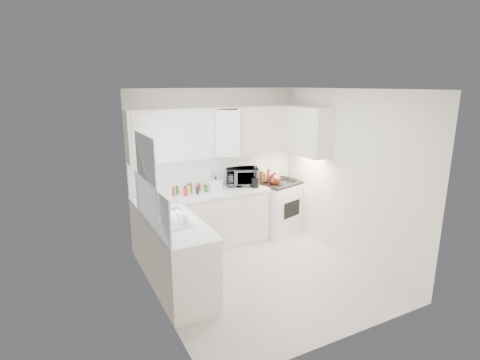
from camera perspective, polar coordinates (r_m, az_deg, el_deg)
floor at (r=5.58m, az=3.41°, el=-14.15°), size 3.20×3.20×0.00m
ceiling at (r=4.91m, az=3.87°, el=13.59°), size 3.20×3.20×0.00m
wall_back at (r=6.48m, az=-3.67°, el=2.19°), size 3.00×0.00×3.00m
wall_front at (r=3.88m, az=15.93°, el=-6.79°), size 3.00×0.00×3.00m
wall_left at (r=4.54m, az=-12.89°, el=-3.50°), size 0.00×3.20×3.20m
wall_right at (r=5.98m, az=16.05°, el=0.63°), size 0.00×3.20×3.20m
window_blinds at (r=4.80m, az=-13.89°, el=0.53°), size 0.06×0.96×1.06m
lower_cabinets_back at (r=6.31m, az=-5.70°, el=-6.26°), size 2.22×0.60×0.90m
lower_cabinets_left at (r=5.10m, az=-9.62°, el=-11.55°), size 0.60×1.60×0.90m
countertop_back at (r=6.15m, az=-5.77°, el=-2.14°), size 2.24×0.64×0.05m
countertop_left at (r=4.92m, az=-9.74°, el=-6.55°), size 0.64×1.62×0.05m
backsplash_back at (r=6.48m, az=-3.62°, el=1.52°), size 2.98×0.02×0.55m
backsplash_left at (r=4.75m, az=-13.34°, el=-3.68°), size 0.02×1.60×0.55m
upper_cabinets_back at (r=6.29m, az=-3.09°, el=3.69°), size 3.00×0.33×0.80m
upper_cabinets_right at (r=6.45m, az=10.12°, el=3.75°), size 0.33×0.90×0.80m
sink at (r=5.19m, az=-11.00°, el=-3.79°), size 0.42×0.38×0.30m
stove at (r=6.91m, az=5.74°, el=-2.99°), size 0.95×0.85×1.22m
tea_kettle at (r=6.56m, az=5.28°, el=0.21°), size 0.29×0.25×0.25m
frying_pan at (r=7.04m, az=6.33°, el=0.33°), size 0.38×0.52×0.04m
microwave at (r=6.52m, az=0.29°, el=0.82°), size 0.61×0.46×0.37m
rice_cooker at (r=6.21m, az=-3.71°, el=-0.56°), size 0.29×0.29×0.23m
paper_towel at (r=6.38m, az=-4.75°, el=-0.00°), size 0.12×0.12×0.27m
utensil_crock at (r=6.35m, az=2.31°, el=0.56°), size 0.15×0.15×0.40m
dish_rack at (r=4.71m, az=-9.99°, el=-5.87°), size 0.43×0.37×0.20m
spice_left_0 at (r=6.10m, az=-10.27°, el=-1.56°), size 0.06×0.06×0.13m
spice_left_1 at (r=6.03m, az=-9.33°, el=-1.68°), size 0.06×0.06×0.13m
spice_left_2 at (r=6.14m, az=-8.93°, el=-1.39°), size 0.06×0.06×0.13m
spice_left_3 at (r=6.08m, az=-7.99°, el=-1.51°), size 0.06×0.06×0.13m
spice_left_4 at (r=6.19m, az=-7.62°, el=-1.22°), size 0.06×0.06×0.13m
spice_left_5 at (r=6.13m, az=-6.67°, el=-1.34°), size 0.06×0.06×0.13m
spice_left_6 at (r=6.24m, az=-6.32°, el=-1.05°), size 0.06×0.06×0.13m
spice_left_7 at (r=6.18m, az=-5.37°, el=-1.17°), size 0.06×0.06×0.13m
sauce_right_0 at (r=6.66m, az=1.42°, el=0.30°), size 0.06×0.06×0.19m
sauce_right_1 at (r=6.64m, az=2.09°, el=0.24°), size 0.06×0.06×0.19m
sauce_right_2 at (r=6.71m, az=2.25°, el=0.41°), size 0.06×0.06×0.19m
sauce_right_3 at (r=6.69m, az=2.91°, el=0.35°), size 0.06×0.06×0.19m
sauce_right_4 at (r=6.77m, az=3.06°, el=0.51°), size 0.06×0.06×0.19m
sauce_right_5 at (r=6.75m, az=3.72°, el=0.45°), size 0.06×0.06×0.19m
sauce_right_6 at (r=6.82m, az=3.85°, el=0.61°), size 0.06×0.06×0.19m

